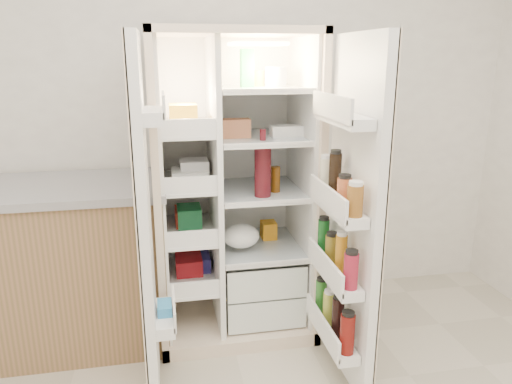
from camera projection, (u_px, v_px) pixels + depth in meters
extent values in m
cube|color=white|center=(216.00, 105.00, 3.12)|extent=(4.00, 0.02, 2.70)
cube|color=beige|center=(226.00, 175.00, 3.18)|extent=(0.92, 0.04, 1.80)
cube|color=beige|center=(158.00, 192.00, 2.79)|extent=(0.04, 0.70, 1.80)
cube|color=beige|center=(304.00, 184.00, 2.95)|extent=(0.04, 0.70, 1.80)
cube|color=beige|center=(231.00, 32.00, 2.63)|extent=(0.92, 0.70, 0.04)
cube|color=beige|center=(235.00, 317.00, 3.11)|extent=(0.92, 0.70, 0.08)
cube|color=white|center=(226.00, 173.00, 3.15)|extent=(0.84, 0.02, 1.68)
cube|color=white|center=(163.00, 188.00, 2.79)|extent=(0.02, 0.62, 1.68)
cube|color=white|center=(300.00, 181.00, 2.94)|extent=(0.02, 0.62, 1.68)
cube|color=white|center=(215.00, 186.00, 2.85)|extent=(0.03, 0.62, 1.68)
cube|color=white|center=(259.00, 296.00, 3.08)|extent=(0.47, 0.52, 0.19)
cube|color=white|center=(259.00, 267.00, 3.02)|extent=(0.47, 0.52, 0.19)
cube|color=#FFD18C|center=(257.00, 44.00, 2.73)|extent=(0.30, 0.30, 0.02)
cube|color=white|center=(192.00, 276.00, 2.97)|extent=(0.28, 0.58, 0.02)
cube|color=white|center=(190.00, 231.00, 2.89)|extent=(0.28, 0.58, 0.02)
cube|color=white|center=(188.00, 182.00, 2.81)|extent=(0.28, 0.58, 0.02)
cube|color=white|center=(186.00, 131.00, 2.73)|extent=(0.28, 0.58, 0.02)
cube|color=silver|center=(259.00, 246.00, 3.00)|extent=(0.49, 0.58, 0.01)
cube|color=silver|center=(259.00, 190.00, 2.91)|extent=(0.49, 0.58, 0.01)
cube|color=silver|center=(259.00, 137.00, 2.82)|extent=(0.49, 0.58, 0.02)
cube|color=silver|center=(259.00, 88.00, 2.74)|extent=(0.49, 0.58, 0.02)
cube|color=red|center=(191.00, 267.00, 2.96)|extent=(0.16, 0.20, 0.10)
cube|color=#227F46|center=(189.00, 219.00, 2.87)|extent=(0.14, 0.18, 0.12)
cube|color=white|center=(188.00, 174.00, 2.80)|extent=(0.20, 0.22, 0.07)
cube|color=gold|center=(185.00, 116.00, 2.71)|extent=(0.15, 0.16, 0.14)
cube|color=#332F8E|center=(191.00, 268.00, 2.96)|extent=(0.18, 0.20, 0.09)
cube|color=red|center=(189.00, 221.00, 2.88)|extent=(0.14, 0.18, 0.10)
cube|color=white|center=(187.00, 170.00, 2.79)|extent=(0.16, 0.16, 0.12)
sphere|color=orange|center=(242.00, 313.00, 2.99)|extent=(0.07, 0.07, 0.07)
sphere|color=orange|center=(255.00, 308.00, 3.05)|extent=(0.07, 0.07, 0.07)
sphere|color=orange|center=(272.00, 310.00, 3.03)|extent=(0.07, 0.07, 0.07)
sphere|color=orange|center=(246.00, 301.00, 3.14)|extent=(0.07, 0.07, 0.07)
sphere|color=orange|center=(262.00, 301.00, 3.14)|extent=(0.07, 0.07, 0.07)
sphere|color=orange|center=(278.00, 303.00, 3.12)|extent=(0.07, 0.07, 0.07)
sphere|color=orange|center=(235.00, 307.00, 3.06)|extent=(0.07, 0.07, 0.07)
ellipsoid|color=#437A28|center=(259.00, 264.00, 3.04)|extent=(0.26, 0.24, 0.11)
cylinder|color=#4B1017|center=(263.00, 171.00, 2.71)|extent=(0.09, 0.09, 0.29)
cylinder|color=#65360B|center=(276.00, 179.00, 2.82)|extent=(0.05, 0.05, 0.15)
cube|color=green|center=(247.00, 68.00, 2.68)|extent=(0.07, 0.07, 0.21)
cylinder|color=silver|center=(276.00, 77.00, 2.73)|extent=(0.12, 0.12, 0.11)
cylinder|color=#BA902B|center=(259.00, 78.00, 2.79)|extent=(0.07, 0.07, 0.09)
cube|color=white|center=(291.00, 131.00, 2.81)|extent=(0.24, 0.10, 0.06)
cube|color=#C1744D|center=(235.00, 128.00, 2.75)|extent=(0.17, 0.10, 0.10)
ellipsoid|color=white|center=(241.00, 241.00, 2.88)|extent=(0.22, 0.20, 0.14)
cube|color=#FD9E1A|center=(269.00, 230.00, 3.10)|extent=(0.09, 0.11, 0.11)
cube|color=white|center=(145.00, 224.00, 2.26)|extent=(0.05, 0.40, 1.72)
cube|color=beige|center=(139.00, 224.00, 2.26)|extent=(0.01, 0.40, 1.72)
cube|color=white|center=(165.00, 318.00, 2.41)|extent=(0.09, 0.32, 0.06)
cube|color=white|center=(154.00, 116.00, 2.14)|extent=(0.09, 0.32, 0.06)
cube|color=#338CCC|center=(165.00, 312.00, 2.40)|extent=(0.07, 0.12, 0.10)
cube|color=white|center=(354.00, 217.00, 2.36)|extent=(0.05, 0.58, 1.72)
cube|color=beige|center=(359.00, 216.00, 2.37)|extent=(0.01, 0.58, 1.72)
cube|color=white|center=(332.00, 334.00, 2.52)|extent=(0.11, 0.50, 0.05)
cube|color=white|center=(335.00, 274.00, 2.43)|extent=(0.11, 0.50, 0.05)
cube|color=white|center=(338.00, 208.00, 2.33)|extent=(0.11, 0.50, 0.05)
cube|color=white|center=(342.00, 118.00, 2.22)|extent=(0.11, 0.50, 0.05)
cylinder|color=#640F0B|center=(347.00, 334.00, 2.30)|extent=(0.07, 0.07, 0.20)
cylinder|color=black|center=(338.00, 318.00, 2.42)|extent=(0.06, 0.06, 0.22)
cylinder|color=#A7AE3A|center=(329.00, 309.00, 2.54)|extent=(0.06, 0.06, 0.18)
cylinder|color=#2C7527|center=(321.00, 296.00, 2.67)|extent=(0.06, 0.06, 0.19)
cylinder|color=maroon|center=(351.00, 271.00, 2.21)|extent=(0.07, 0.07, 0.17)
cylinder|color=#BB7816|center=(341.00, 256.00, 2.33)|extent=(0.06, 0.06, 0.21)
cylinder|color=brown|center=(331.00, 250.00, 2.45)|extent=(0.07, 0.07, 0.16)
cylinder|color=#12501B|center=(323.00, 238.00, 2.57)|extent=(0.06, 0.06, 0.20)
cylinder|color=brown|center=(355.00, 201.00, 2.12)|extent=(0.07, 0.07, 0.14)
cylinder|color=#BF5B31|center=(344.00, 193.00, 2.24)|extent=(0.07, 0.07, 0.14)
cylinder|color=black|center=(335.00, 177.00, 2.35)|extent=(0.06, 0.06, 0.23)
cylinder|color=beige|center=(326.00, 176.00, 2.48)|extent=(0.06, 0.06, 0.18)
cube|color=#936949|center=(54.00, 269.00, 2.81)|extent=(1.29, 0.66, 0.92)
cube|color=#96969B|center=(44.00, 189.00, 2.68)|extent=(1.33, 0.71, 0.04)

